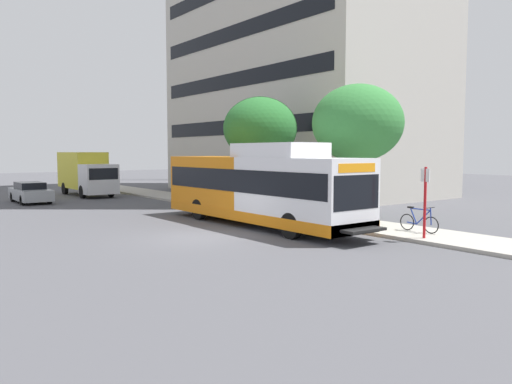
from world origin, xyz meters
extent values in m
plane|color=#4C4C51|center=(0.00, 8.00, 0.00)|extent=(120.00, 120.00, 0.00)
cube|color=#A8A399|center=(7.00, 6.00, 0.07)|extent=(3.00, 56.00, 0.14)
cube|color=white|center=(3.68, -1.71, 1.69)|extent=(2.54, 5.80, 2.73)
cube|color=orange|center=(3.68, 4.09, 1.69)|extent=(2.54, 5.80, 2.73)
cube|color=orange|center=(3.68, 1.19, 0.54)|extent=(2.57, 11.60, 0.44)
cube|color=black|center=(3.68, 1.19, 2.05)|extent=(2.58, 11.25, 0.96)
cube|color=black|center=(3.68, -4.57, 1.85)|extent=(2.34, 0.10, 1.24)
cube|color=orange|center=(3.68, -4.58, 2.72)|extent=(1.90, 0.08, 0.32)
cube|color=white|center=(3.68, -0.26, 3.35)|extent=(2.16, 4.06, 0.60)
cube|color=black|center=(3.68, -4.96, 0.55)|extent=(1.78, 0.60, 0.10)
cylinder|color=black|center=(2.55, -2.41, 0.50)|extent=(0.30, 1.00, 1.00)
cylinder|color=black|center=(4.81, -2.41, 0.50)|extent=(0.30, 1.00, 1.00)
cylinder|color=black|center=(2.55, 4.38, 0.50)|extent=(0.30, 1.00, 1.00)
cylinder|color=black|center=(4.81, 4.38, 0.50)|extent=(0.30, 1.00, 1.00)
cylinder|color=red|center=(6.01, -5.81, 1.44)|extent=(0.10, 0.10, 2.60)
cube|color=white|center=(5.99, -5.81, 2.44)|extent=(0.04, 0.36, 0.48)
torus|color=black|center=(7.09, -5.37, 0.47)|extent=(0.04, 0.66, 0.66)
torus|color=black|center=(7.09, -4.27, 0.47)|extent=(0.04, 0.66, 0.66)
cylinder|color=navy|center=(7.09, -5.02, 0.74)|extent=(0.05, 0.64, 0.64)
cylinder|color=navy|center=(7.09, -4.57, 0.74)|extent=(0.05, 0.34, 0.62)
cylinder|color=navy|center=(7.09, -4.87, 1.04)|extent=(0.05, 0.90, 0.05)
cylinder|color=navy|center=(7.09, -4.50, 0.46)|extent=(0.05, 0.45, 0.08)
cylinder|color=navy|center=(7.09, -5.35, 0.81)|extent=(0.05, 0.10, 0.67)
cylinder|color=black|center=(7.09, -5.32, 1.14)|extent=(0.52, 0.03, 0.03)
cube|color=black|center=(7.09, -4.42, 1.08)|extent=(0.12, 0.24, 0.06)
cylinder|color=#4C3823|center=(7.96, -0.81, 1.59)|extent=(0.28, 0.28, 2.90)
ellipsoid|color=#337A38|center=(7.96, -0.81, 4.61)|extent=(4.19, 4.19, 3.56)
cylinder|color=#4C3823|center=(7.82, 6.37, 1.59)|extent=(0.28, 0.28, 2.90)
ellipsoid|color=#286B2D|center=(7.82, 6.37, 4.62)|extent=(4.23, 4.23, 3.59)
cube|color=#93999E|center=(-1.95, 18.00, 0.55)|extent=(1.80, 4.50, 0.70)
cube|color=black|center=(-1.95, 18.10, 1.05)|extent=(1.48, 2.34, 0.56)
cylinder|color=black|center=(-2.75, 16.65, 0.32)|extent=(0.20, 0.64, 0.64)
cylinder|color=black|center=(-1.15, 16.65, 0.32)|extent=(0.20, 0.64, 0.64)
cylinder|color=black|center=(-2.75, 19.35, 0.32)|extent=(0.20, 0.64, 0.64)
cylinder|color=black|center=(-1.15, 19.35, 0.32)|extent=(0.20, 0.64, 0.64)
cube|color=silver|center=(2.77, 18.64, 1.35)|extent=(2.30, 2.00, 2.10)
cube|color=yellow|center=(2.77, 22.14, 1.90)|extent=(2.30, 5.00, 2.70)
cube|color=black|center=(2.77, 17.67, 1.75)|extent=(2.07, 0.08, 0.80)
cylinder|color=black|center=(1.74, 19.08, 0.46)|extent=(0.26, 0.92, 0.92)
cylinder|color=black|center=(3.80, 19.08, 0.46)|extent=(0.26, 0.92, 0.92)
cylinder|color=black|center=(1.74, 23.22, 0.46)|extent=(0.26, 0.92, 0.92)
cylinder|color=black|center=(3.80, 23.22, 0.46)|extent=(0.26, 0.92, 0.92)
cube|color=black|center=(17.32, 13.70, 1.69)|extent=(12.30, 19.68, 1.10)
cube|color=black|center=(17.32, 13.70, 5.08)|extent=(12.30, 19.68, 1.10)
cube|color=black|center=(17.32, 13.70, 8.46)|extent=(12.30, 19.68, 1.10)
cube|color=black|center=(17.32, 13.70, 11.85)|extent=(12.30, 19.68, 1.10)
cylinder|color=#B7B7BC|center=(22.85, 32.32, 4.00)|extent=(1.10, 1.10, 8.00)
cylinder|color=#B7B7BC|center=(22.85, 32.32, 12.00)|extent=(0.91, 0.91, 8.00)
cylinder|color=#B7B7BC|center=(22.85, 32.32, 19.99)|extent=(0.72, 0.72, 8.00)
camera|label=1|loc=(-9.86, -16.59, 3.29)|focal=35.32mm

